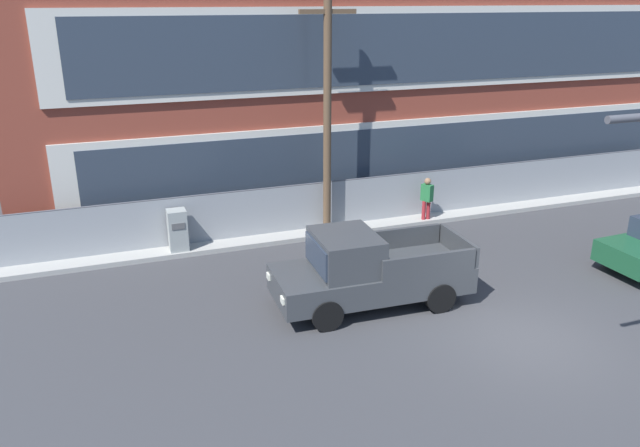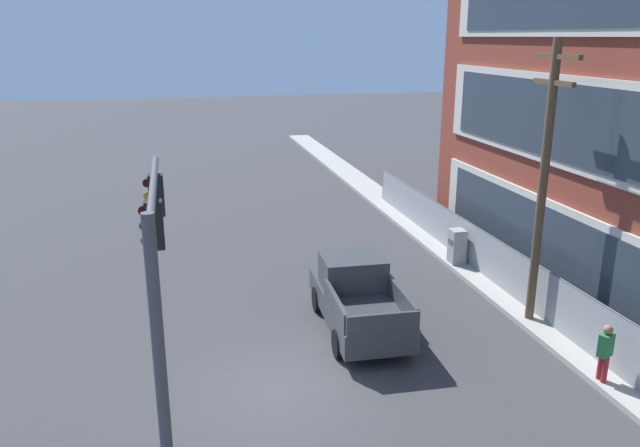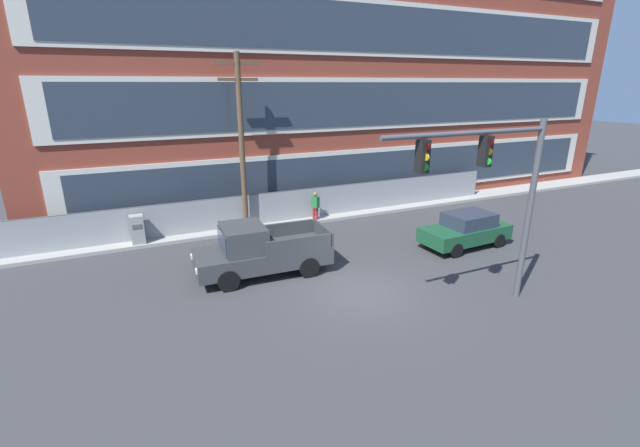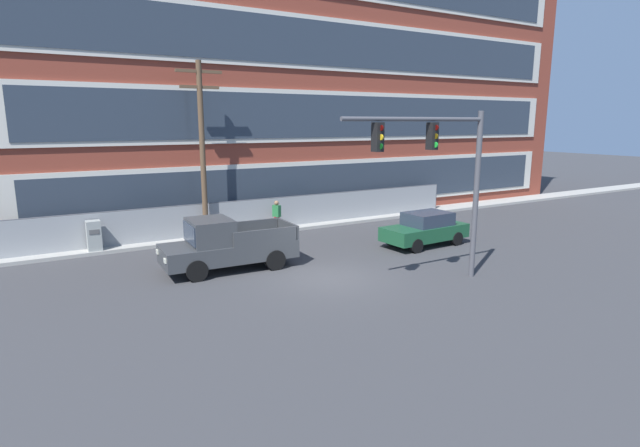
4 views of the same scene
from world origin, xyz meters
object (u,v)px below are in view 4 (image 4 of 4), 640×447
(traffic_signal_mast, at_px, (443,162))
(electrical_cabinet, at_px, (94,237))
(utility_pole_near_corner, at_px, (202,144))
(sedan_dark_green, at_px, (425,229))
(pedestrian_near_cabinet, at_px, (277,214))
(pickup_truck_dark_grey, at_px, (226,246))

(traffic_signal_mast, height_order, electrical_cabinet, traffic_signal_mast)
(utility_pole_near_corner, relative_size, electrical_cabinet, 5.72)
(electrical_cabinet, bearing_deg, sedan_dark_green, -24.50)
(utility_pole_near_corner, bearing_deg, traffic_signal_mast, -65.15)
(electrical_cabinet, distance_m, pedestrian_near_cabinet, 8.76)
(pickup_truck_dark_grey, distance_m, sedan_dark_green, 9.45)
(sedan_dark_green, xyz_separation_m, pedestrian_near_cabinet, (-4.79, 6.03, 0.18))
(utility_pole_near_corner, xyz_separation_m, electrical_cabinet, (-5.04, -0.08, -3.91))
(pickup_truck_dark_grey, height_order, utility_pole_near_corner, utility_pole_near_corner)
(sedan_dark_green, relative_size, electrical_cabinet, 2.86)
(sedan_dark_green, xyz_separation_m, electrical_cabinet, (-13.54, 6.17, -0.06))
(traffic_signal_mast, height_order, pickup_truck_dark_grey, traffic_signal_mast)
(electrical_cabinet, xyz_separation_m, pedestrian_near_cabinet, (8.76, -0.14, 0.23))
(sedan_dark_green, height_order, pedestrian_near_cabinet, pedestrian_near_cabinet)
(pickup_truck_dark_grey, bearing_deg, electrical_cabinet, 128.56)
(traffic_signal_mast, relative_size, utility_pole_near_corner, 0.72)
(pickup_truck_dark_grey, height_order, electrical_cabinet, pickup_truck_dark_grey)
(traffic_signal_mast, distance_m, pickup_truck_dark_grey, 8.73)
(traffic_signal_mast, xyz_separation_m, pedestrian_near_cabinet, (-1.27, 10.55, -3.36))
(electrical_cabinet, bearing_deg, traffic_signal_mast, -46.84)
(sedan_dark_green, bearing_deg, pickup_truck_dark_grey, 174.06)
(pickup_truck_dark_grey, height_order, pedestrian_near_cabinet, pickup_truck_dark_grey)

